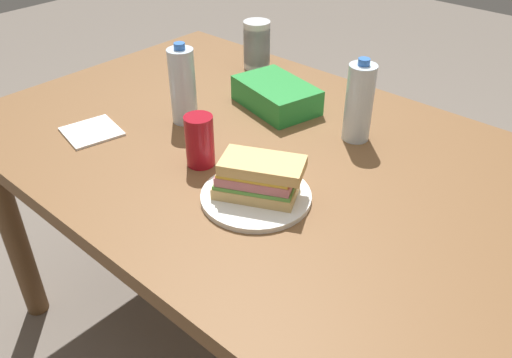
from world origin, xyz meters
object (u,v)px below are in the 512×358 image
object	(u,v)px
water_bottle_tall	(359,103)
plastic_cup_stack	(257,45)
paper_plate	(256,196)
chip_bag	(276,95)
dining_table	(266,179)
sandwich	(258,178)
soda_can_red	(200,141)
water_bottle_spare	(183,86)

from	to	relation	value
water_bottle_tall	plastic_cup_stack	world-z (taller)	water_bottle_tall
plastic_cup_stack	paper_plate	bearing A→B (deg)	-48.36
chip_bag	dining_table	bearing A→B (deg)	138.06
sandwich	chip_bag	xyz separation A→B (m)	(-0.25, 0.36, -0.02)
sandwich	water_bottle_tall	xyz separation A→B (m)	(0.01, 0.35, 0.05)
plastic_cup_stack	dining_table	bearing A→B (deg)	-45.71
dining_table	chip_bag	size ratio (longest dim) A/B	6.60
soda_can_red	water_bottle_tall	size ratio (longest dim) A/B	0.58
dining_table	paper_plate	bearing A→B (deg)	-55.02
sandwich	soda_can_red	bearing A→B (deg)	175.76
dining_table	water_bottle_spare	size ratio (longest dim) A/B	7.14
water_bottle_spare	chip_bag	bearing A→B (deg)	60.40
chip_bag	water_bottle_spare	bearing A→B (deg)	74.34
soda_can_red	paper_plate	bearing A→B (deg)	-5.31
soda_can_red	water_bottle_spare	size ratio (longest dim) A/B	0.57
soda_can_red	chip_bag	bearing A→B (deg)	99.88
paper_plate	soda_can_red	size ratio (longest dim) A/B	1.92
paper_plate	plastic_cup_stack	xyz separation A→B (m)	(-0.48, 0.53, 0.07)
water_bottle_tall	sandwich	bearing A→B (deg)	-91.87
sandwich	water_bottle_tall	bearing A→B (deg)	88.13
dining_table	water_bottle_spare	distance (m)	0.32
dining_table	water_bottle_spare	bearing A→B (deg)	-172.90
paper_plate	water_bottle_spare	bearing A→B (deg)	160.02
paper_plate	plastic_cup_stack	bearing A→B (deg)	131.64
paper_plate	water_bottle_tall	world-z (taller)	water_bottle_tall
dining_table	paper_plate	world-z (taller)	paper_plate
water_bottle_tall	soda_can_red	bearing A→B (deg)	-120.61
paper_plate	dining_table	bearing A→B (deg)	124.98
paper_plate	chip_bag	world-z (taller)	chip_bag
water_bottle_tall	plastic_cup_stack	xyz separation A→B (m)	(-0.49, 0.18, -0.02)
water_bottle_tall	water_bottle_spare	bearing A→B (deg)	-150.18
paper_plate	plastic_cup_stack	world-z (taller)	plastic_cup_stack
water_bottle_tall	plastic_cup_stack	bearing A→B (deg)	160.10
paper_plate	plastic_cup_stack	size ratio (longest dim) A/B	1.57
sandwich	water_bottle_spare	world-z (taller)	water_bottle_spare
sandwich	water_bottle_tall	distance (m)	0.36
dining_table	chip_bag	xyz separation A→B (m)	(-0.13, 0.19, 0.12)
soda_can_red	plastic_cup_stack	distance (m)	0.59
water_bottle_spare	plastic_cup_stack	bearing A→B (deg)	104.39
paper_plate	chip_bag	bearing A→B (deg)	124.52
water_bottle_tall	dining_table	bearing A→B (deg)	-124.63
chip_bag	soda_can_red	bearing A→B (deg)	113.82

